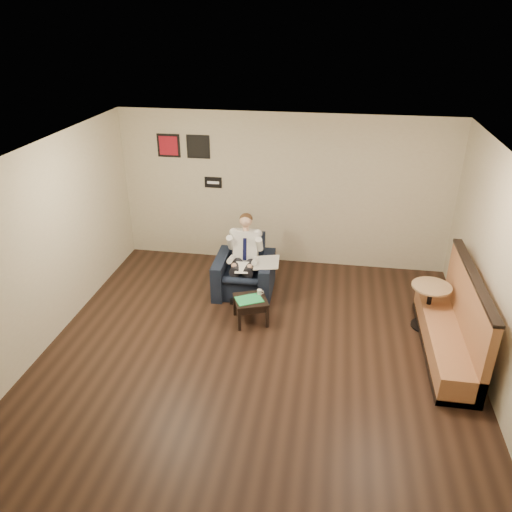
% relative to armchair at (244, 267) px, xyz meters
% --- Properties ---
extents(ground, '(6.00, 6.00, 0.00)m').
position_rel_armchair_xyz_m(ground, '(0.50, -1.71, -0.47)').
color(ground, black).
rests_on(ground, ground).
extents(wall_back, '(6.00, 0.02, 2.80)m').
position_rel_armchair_xyz_m(wall_back, '(0.50, 1.29, 0.93)').
color(wall_back, beige).
rests_on(wall_back, ground).
extents(wall_front, '(6.00, 0.02, 2.80)m').
position_rel_armchair_xyz_m(wall_front, '(0.50, -4.71, 0.93)').
color(wall_front, beige).
rests_on(wall_front, ground).
extents(wall_left, '(0.02, 6.00, 2.80)m').
position_rel_armchair_xyz_m(wall_left, '(-2.50, -1.71, 0.93)').
color(wall_left, beige).
rests_on(wall_left, ground).
extents(wall_right, '(0.02, 6.00, 2.80)m').
position_rel_armchair_xyz_m(wall_right, '(3.50, -1.71, 0.93)').
color(wall_right, beige).
rests_on(wall_right, ground).
extents(ceiling, '(6.00, 6.00, 0.02)m').
position_rel_armchair_xyz_m(ceiling, '(0.50, -1.71, 2.33)').
color(ceiling, white).
rests_on(ceiling, wall_back).
extents(seating_sign, '(0.32, 0.02, 0.20)m').
position_rel_armchair_xyz_m(seating_sign, '(-0.80, 1.27, 1.03)').
color(seating_sign, black).
rests_on(seating_sign, wall_back).
extents(art_print_left, '(0.42, 0.03, 0.42)m').
position_rel_armchair_xyz_m(art_print_left, '(-1.60, 1.27, 1.68)').
color(art_print_left, maroon).
rests_on(art_print_left, wall_back).
extents(art_print_right, '(0.42, 0.03, 0.42)m').
position_rel_armchair_xyz_m(art_print_right, '(-1.05, 1.27, 1.68)').
color(art_print_right, black).
rests_on(art_print_right, wall_back).
extents(armchair, '(0.98, 0.98, 0.93)m').
position_rel_armchair_xyz_m(armchair, '(0.00, 0.00, 0.00)').
color(armchair, black).
rests_on(armchair, ground).
extents(seated_man, '(0.63, 0.92, 1.28)m').
position_rel_armchair_xyz_m(seated_man, '(0.00, -0.12, 0.17)').
color(seated_man, silver).
rests_on(seated_man, armchair).
extents(lap_papers, '(0.24, 0.32, 0.01)m').
position_rel_armchair_xyz_m(lap_papers, '(0.01, -0.22, 0.11)').
color(lap_papers, white).
rests_on(lap_papers, seated_man).
extents(newspaper, '(0.44, 0.54, 0.01)m').
position_rel_armchair_xyz_m(newspaper, '(0.39, -0.09, 0.17)').
color(newspaper, silver).
rests_on(newspaper, armchair).
extents(side_table, '(0.62, 0.62, 0.39)m').
position_rel_armchair_xyz_m(side_table, '(0.26, -0.88, -0.27)').
color(side_table, black).
rests_on(side_table, ground).
extents(green_folder, '(0.48, 0.44, 0.01)m').
position_rel_armchair_xyz_m(green_folder, '(0.25, -0.91, -0.07)').
color(green_folder, '#25BB60').
rests_on(green_folder, side_table).
extents(coffee_mug, '(0.09, 0.09, 0.08)m').
position_rel_armchair_xyz_m(coffee_mug, '(0.37, -0.73, -0.03)').
color(coffee_mug, white).
rests_on(coffee_mug, side_table).
extents(smartphone, '(0.13, 0.08, 0.01)m').
position_rel_armchair_xyz_m(smartphone, '(0.25, -0.73, -0.07)').
color(smartphone, black).
rests_on(smartphone, side_table).
extents(banquette, '(0.56, 2.36, 1.20)m').
position_rel_armchair_xyz_m(banquette, '(3.09, -1.17, 0.14)').
color(banquette, '#A3673F').
rests_on(banquette, ground).
extents(cafe_table, '(0.67, 0.67, 0.72)m').
position_rel_armchair_xyz_m(cafe_table, '(2.92, -0.60, -0.11)').
color(cafe_table, tan).
rests_on(cafe_table, ground).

